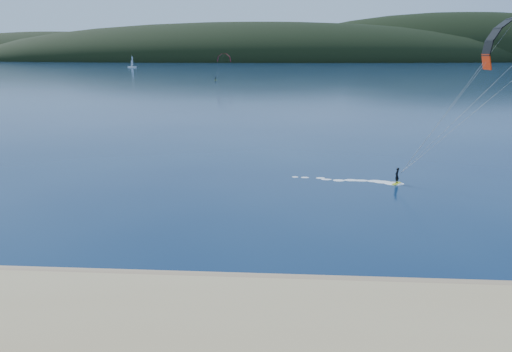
{
  "coord_description": "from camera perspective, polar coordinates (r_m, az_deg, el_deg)",
  "views": [
    {
      "loc": [
        4.51,
        -21.15,
        12.91
      ],
      "look_at": [
        2.41,
        10.0,
        5.0
      ],
      "focal_mm": 34.46,
      "sensor_mm": 36.0,
      "label": 1
    }
  ],
  "objects": [
    {
      "name": "ground",
      "position": [
        25.19,
        -7.33,
        -16.75
      ],
      "size": [
        1800.0,
        1800.0,
        0.0
      ],
      "primitive_type": "plane",
      "color": "#081C3D",
      "rests_on": "ground"
    },
    {
      "name": "sailboat",
      "position": [
        442.91,
        -14.18,
        12.22
      ],
      "size": [
        7.44,
        4.75,
        10.51
      ],
      "color": "white",
      "rests_on": "ground"
    },
    {
      "name": "kitesurfer_far",
      "position": [
        229.39,
        -3.75,
        13.21
      ],
      "size": [
        8.65,
        7.48,
        11.04
      ],
      "color": "#D4E71B",
      "rests_on": "ground"
    },
    {
      "name": "headland",
      "position": [
        766.55,
        3.67,
        13.22
      ],
      "size": [
        1200.0,
        310.0,
        140.0
      ],
      "color": "black",
      "rests_on": "ground"
    },
    {
      "name": "wet_sand",
      "position": [
        29.05,
        -5.6,
        -12.13
      ],
      "size": [
        220.0,
        2.5,
        0.1
      ],
      "color": "#8C6F51",
      "rests_on": "ground"
    }
  ]
}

